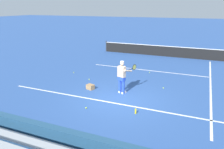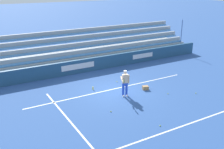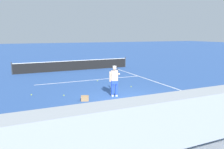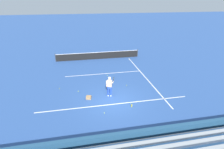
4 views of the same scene
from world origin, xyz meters
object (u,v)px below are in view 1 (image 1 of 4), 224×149
(tennis_ball_toward_net, at_px, (74,73))
(tennis_net, at_px, (161,51))
(tennis_ball_far_left, at_px, (150,72))
(tennis_ball_stray_back, at_px, (86,108))
(tennis_ball_near_player, at_px, (89,79))
(water_bottle, at_px, (136,111))
(tennis_ball_by_box, at_px, (163,88))
(ball_box_cardboard, at_px, (90,87))
(tennis_player, at_px, (122,77))

(tennis_ball_toward_net, height_order, tennis_net, tennis_net)
(tennis_ball_toward_net, bearing_deg, tennis_ball_far_left, 23.30)
(tennis_ball_stray_back, xyz_separation_m, tennis_ball_near_player, (-1.78, 3.55, 0.00))
(tennis_ball_stray_back, bearing_deg, water_bottle, 10.67)
(tennis_ball_by_box, bearing_deg, tennis_ball_near_player, -176.37)
(tennis_ball_by_box, height_order, tennis_ball_stray_back, same)
(tennis_ball_by_box, distance_m, water_bottle, 3.47)
(ball_box_cardboard, distance_m, tennis_ball_far_left, 4.83)
(tennis_ball_far_left, height_order, tennis_net, tennis_net)
(tennis_player, relative_size, tennis_net, 0.15)
(tennis_ball_stray_back, relative_size, tennis_ball_toward_net, 1.00)
(ball_box_cardboard, bearing_deg, tennis_ball_near_player, 120.92)
(tennis_ball_stray_back, bearing_deg, ball_box_cardboard, 113.85)
(tennis_player, xyz_separation_m, tennis_ball_toward_net, (-4.28, 2.05, -0.86))
(tennis_ball_near_player, xyz_separation_m, water_bottle, (3.95, -3.14, 0.08))
(tennis_ball_by_box, bearing_deg, tennis_ball_stray_back, -125.29)
(tennis_ball_near_player, bearing_deg, tennis_player, -24.69)
(ball_box_cardboard, xyz_separation_m, tennis_net, (1.98, 9.85, 0.36))
(tennis_ball_stray_back, relative_size, water_bottle, 0.30)
(tennis_player, xyz_separation_m, tennis_net, (0.19, 9.68, -0.40))
(tennis_ball_by_box, distance_m, tennis_ball_stray_back, 4.70)
(tennis_ball_toward_net, bearing_deg, tennis_ball_by_box, -5.28)
(tennis_ball_far_left, bearing_deg, tennis_player, -96.64)
(tennis_ball_by_box, xyz_separation_m, tennis_ball_stray_back, (-2.71, -3.83, 0.00))
(tennis_ball_far_left, bearing_deg, tennis_ball_near_player, -136.75)
(tennis_ball_far_left, relative_size, tennis_ball_toward_net, 1.00)
(tennis_ball_stray_back, bearing_deg, tennis_ball_toward_net, 128.10)
(water_bottle, bearing_deg, tennis_ball_toward_net, 144.59)
(ball_box_cardboard, height_order, tennis_ball_stray_back, ball_box_cardboard)
(ball_box_cardboard, relative_size, tennis_ball_toward_net, 6.06)
(tennis_ball_far_left, relative_size, water_bottle, 0.30)
(tennis_ball_by_box, bearing_deg, tennis_net, 101.71)
(ball_box_cardboard, xyz_separation_m, tennis_ball_far_left, (2.26, 4.27, -0.10))
(tennis_ball_far_left, distance_m, tennis_ball_near_player, 4.23)
(water_bottle, xyz_separation_m, tennis_net, (-1.15, 11.62, 0.38))
(tennis_ball_toward_net, relative_size, water_bottle, 0.30)
(tennis_player, bearing_deg, tennis_ball_near_player, 155.31)
(tennis_ball_stray_back, xyz_separation_m, water_bottle, (2.17, 0.41, 0.08))
(tennis_ball_toward_net, distance_m, tennis_net, 8.85)
(tennis_ball_toward_net, xyz_separation_m, tennis_net, (4.47, 7.63, 0.46))
(ball_box_cardboard, height_order, tennis_ball_by_box, ball_box_cardboard)
(tennis_ball_near_player, bearing_deg, tennis_ball_toward_net, 152.88)
(tennis_ball_far_left, xyz_separation_m, tennis_ball_toward_net, (-4.75, -2.05, 0.00))
(tennis_net, bearing_deg, ball_box_cardboard, -101.34)
(tennis_ball_toward_net, relative_size, tennis_ball_near_player, 1.00)
(tennis_player, bearing_deg, tennis_net, 88.88)
(ball_box_cardboard, xyz_separation_m, tennis_ball_near_player, (-0.82, 1.37, -0.10))
(tennis_ball_by_box, relative_size, tennis_ball_stray_back, 1.00)
(tennis_player, distance_m, ball_box_cardboard, 1.95)
(tennis_ball_far_left, distance_m, tennis_net, 5.61)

